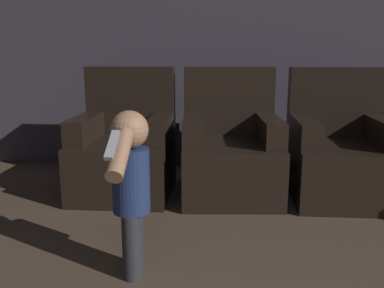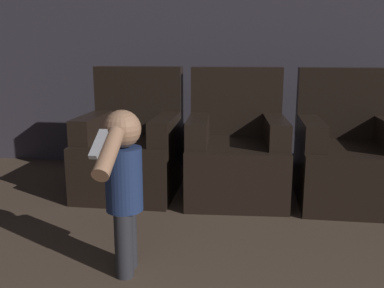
{
  "view_description": "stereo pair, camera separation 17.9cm",
  "coord_description": "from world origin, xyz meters",
  "px_view_note": "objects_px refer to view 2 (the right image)",
  "views": [
    {
      "loc": [
        0.07,
        0.15,
        1.19
      ],
      "look_at": [
        -0.13,
        2.89,
        0.58
      ],
      "focal_mm": 40.0,
      "sensor_mm": 36.0,
      "label": 1
    },
    {
      "loc": [
        0.25,
        0.17,
        1.19
      ],
      "look_at": [
        -0.13,
        2.89,
        0.58
      ],
      "focal_mm": 40.0,
      "sensor_mm": 36.0,
      "label": 2
    }
  ],
  "objects_px": {
    "armchair_left": "(132,150)",
    "armchair_right": "(348,157)",
    "person_toddler": "(123,180)",
    "armchair_middle": "(236,153)"
  },
  "relations": [
    {
      "from": "armchair_right",
      "to": "person_toddler",
      "type": "relative_size",
      "value": 1.17
    },
    {
      "from": "person_toddler",
      "to": "armchair_right",
      "type": "bearing_deg",
      "value": -50.5
    },
    {
      "from": "armchair_left",
      "to": "armchair_middle",
      "type": "distance_m",
      "value": 0.88
    },
    {
      "from": "armchair_left",
      "to": "armchair_right",
      "type": "bearing_deg",
      "value": -0.23
    },
    {
      "from": "armchair_right",
      "to": "person_toddler",
      "type": "xyz_separation_m",
      "value": [
        -1.43,
        -1.38,
        0.17
      ]
    },
    {
      "from": "armchair_left",
      "to": "person_toddler",
      "type": "relative_size",
      "value": 1.17
    },
    {
      "from": "armchair_middle",
      "to": "armchair_right",
      "type": "xyz_separation_m",
      "value": [
        0.89,
        0.0,
        0.0
      ]
    },
    {
      "from": "armchair_middle",
      "to": "armchair_right",
      "type": "bearing_deg",
      "value": -3.62
    },
    {
      "from": "armchair_middle",
      "to": "person_toddler",
      "type": "relative_size",
      "value": 1.17
    },
    {
      "from": "armchair_middle",
      "to": "person_toddler",
      "type": "height_order",
      "value": "armchair_middle"
    }
  ]
}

